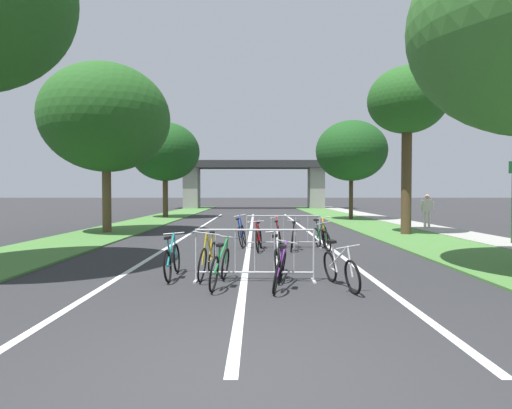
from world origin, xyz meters
The scene contains 27 objects.
ground_plane centered at (0.00, 0.00, 0.00)m, with size 300.00×300.00×0.00m, color #2B2B2D.
grass_verge_left centered at (-6.33, 21.35, 0.03)m, with size 3.11×52.20×0.05m, color #477A38.
grass_verge_right centered at (6.33, 21.35, 0.03)m, with size 3.11×52.20×0.05m, color #477A38.
sidewalk_path_right centered at (8.80, 21.35, 0.04)m, with size 1.83×52.20×0.08m, color #9E9B93.
lane_stripe_center centered at (0.00, 15.10, 0.00)m, with size 0.14×30.20×0.01m, color silver.
lane_stripe_right_lane centered at (2.63, 15.10, 0.00)m, with size 0.14×30.20×0.01m, color silver.
lane_stripe_left_lane centered at (-2.63, 15.10, 0.00)m, with size 0.14×30.20×0.01m, color silver.
overpass_bridge centered at (0.00, 43.14, 3.99)m, with size 20.84×3.68×5.39m.
tree_left_cypress_far centered at (-6.33, 14.28, 5.03)m, with size 5.53×5.53×7.40m.
tree_left_pine_far centered at (-6.26, 25.64, 4.70)m, with size 4.91×4.91×6.80m.
tree_right_oak_near centered at (6.53, 13.39, 5.54)m, with size 3.24×3.24×7.01m.
tree_right_pine_near centered at (6.46, 23.07, 4.51)m, with size 4.61×4.61×6.48m.
crowd_barrier_nearest centered at (0.21, 4.34, 0.52)m, with size 2.41×0.48×1.05m.
crowd_barrier_second centered at (1.12, 9.37, 0.52)m, with size 2.42×0.51×1.05m.
bicycle_green_0 centered at (2.29, 9.00, 0.36)m, with size 0.47×1.62×0.94m.
bicycle_red_1 centered at (0.32, 8.83, 0.36)m, with size 0.49×1.67×0.95m.
bicycle_orange_2 centered at (2.53, 9.85, 0.35)m, with size 0.58×1.69×0.97m.
bicycle_black_3 centered at (1.38, 8.96, 0.36)m, with size 0.49×1.70×0.90m.
bicycle_blue_4 centered at (-0.24, 9.86, 0.39)m, with size 0.45×1.73×1.03m.
bicycle_teal_5 centered at (-1.52, 4.74, 0.36)m, with size 0.47×1.66×0.91m.
bicycle_silver_6 centered at (0.71, 4.71, 0.38)m, with size 0.52×1.71×0.97m.
bicycle_yellow_7 centered at (-0.77, 4.76, 0.39)m, with size 0.54×1.70×1.01m.
bicycle_white_8 centered at (1.80, 3.77, 0.35)m, with size 0.48×1.63×0.87m.
bicycle_purple_9 centered at (0.69, 3.81, 0.34)m, with size 0.58×1.68×0.85m.
bicycle_green_10 centered at (-0.44, 3.96, 0.37)m, with size 0.50×1.71×0.92m.
bicycle_red_11 centered at (1.00, 9.75, 0.36)m, with size 0.43×1.72×0.99m.
pedestrian_strolling centered at (8.53, 16.08, 1.03)m, with size 0.61×0.34×1.70m.
Camera 1 is at (0.24, -3.83, 1.76)m, focal length 28.90 mm.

